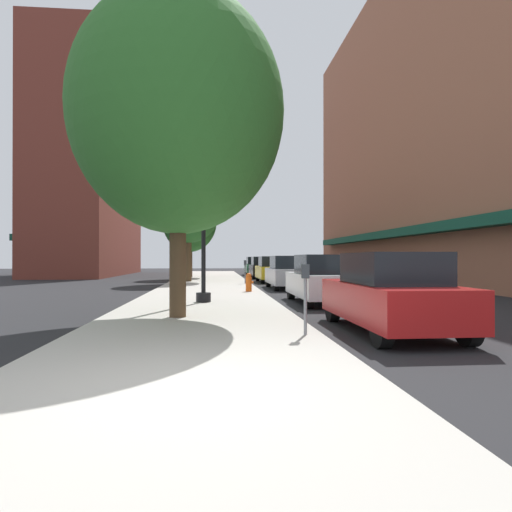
{
  "coord_description": "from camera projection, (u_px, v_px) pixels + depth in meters",
  "views": [
    {
      "loc": [
        0.39,
        -4.96,
        1.54
      ],
      "look_at": [
        3.0,
        23.53,
        1.68
      ],
      "focal_mm": 31.17,
      "sensor_mm": 36.0,
      "label": 1
    }
  ],
  "objects": [
    {
      "name": "car_white",
      "position": [
        322.0,
        280.0,
        15.12
      ],
      "size": [
        1.8,
        4.3,
        1.66
      ],
      "rotation": [
        0.0,
        0.0,
        -0.03
      ],
      "color": "black",
      "rests_on": "ground"
    },
    {
      "name": "ground_plane",
      "position": [
        285.0,
        288.0,
        23.19
      ],
      "size": [
        90.0,
        90.0,
        0.0
      ],
      "primitive_type": "plane",
      "color": "#232326"
    },
    {
      "name": "car_yellow",
      "position": [
        272.0,
        270.0,
        28.44
      ],
      "size": [
        1.8,
        4.3,
        1.66
      ],
      "rotation": [
        0.0,
        0.0,
        -0.01
      ],
      "color": "black",
      "rests_on": "ground"
    },
    {
      "name": "tree_near",
      "position": [
        190.0,
        221.0,
        32.94
      ],
      "size": [
        4.02,
        4.02,
        6.51
      ],
      "color": "#422D1E",
      "rests_on": "sidewalk_slab"
    },
    {
      "name": "building_far_background",
      "position": [
        91.0,
        169.0,
        40.79
      ],
      "size": [
        6.8,
        18.0,
        19.54
      ],
      "color": "brown",
      "rests_on": "ground"
    },
    {
      "name": "building_right_brick",
      "position": [
        446.0,
        115.0,
        28.22
      ],
      "size": [
        6.8,
        40.0,
        21.38
      ],
      "color": "#9E6047",
      "rests_on": "ground"
    },
    {
      "name": "car_black",
      "position": [
        262.0,
        268.0,
        34.33
      ],
      "size": [
        1.8,
        4.3,
        1.66
      ],
      "rotation": [
        0.0,
        0.0,
        0.0
      ],
      "color": "black",
      "rests_on": "ground"
    },
    {
      "name": "parking_meter_near",
      "position": [
        305.0,
        290.0,
        8.23
      ],
      "size": [
        0.14,
        0.09,
        1.31
      ],
      "color": "slate",
      "rests_on": "sidewalk_slab"
    },
    {
      "name": "car_silver",
      "position": [
        287.0,
        273.0,
        22.32
      ],
      "size": [
        1.8,
        4.3,
        1.66
      ],
      "rotation": [
        0.0,
        0.0,
        0.01
      ],
      "color": "black",
      "rests_on": "ground"
    },
    {
      "name": "tree_mid",
      "position": [
        178.0,
        113.0,
        10.76
      ],
      "size": [
        5.15,
        5.15,
        7.93
      ],
      "color": "#4C3823",
      "rests_on": "sidewalk_slab"
    },
    {
      "name": "tree_far",
      "position": [
        188.0,
        204.0,
        27.22
      ],
      "size": [
        4.17,
        4.17,
        7.16
      ],
      "color": "#4C3823",
      "rests_on": "sidewalk_slab"
    },
    {
      "name": "lamppost",
      "position": [
        203.0,
        207.0,
        14.43
      ],
      "size": [
        0.48,
        0.48,
        5.9
      ],
      "color": "black",
      "rests_on": "sidewalk_slab"
    },
    {
      "name": "sidewalk_slab",
      "position": [
        208.0,
        286.0,
        23.82
      ],
      "size": [
        4.8,
        50.0,
        0.12
      ],
      "primitive_type": "cube",
      "color": "#B7B2A8",
      "rests_on": "ground"
    },
    {
      "name": "car_green",
      "position": [
        256.0,
        266.0,
        40.11
      ],
      "size": [
        1.8,
        4.3,
        1.66
      ],
      "rotation": [
        0.0,
        0.0,
        -0.03
      ],
      "color": "black",
      "rests_on": "ground"
    },
    {
      "name": "car_red",
      "position": [
        390.0,
        294.0,
        9.21
      ],
      "size": [
        1.8,
        4.3,
        1.66
      ],
      "rotation": [
        0.0,
        0.0,
        0.01
      ],
      "color": "black",
      "rests_on": "ground"
    },
    {
      "name": "parking_meter_far",
      "position": [
        245.0,
        269.0,
        24.9
      ],
      "size": [
        0.14,
        0.09,
        1.31
      ],
      "color": "slate",
      "rests_on": "sidewalk_slab"
    },
    {
      "name": "fire_hydrant",
      "position": [
        249.0,
        282.0,
        18.96
      ],
      "size": [
        0.33,
        0.26,
        0.79
      ],
      "color": "#E05614",
      "rests_on": "sidewalk_slab"
    }
  ]
}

